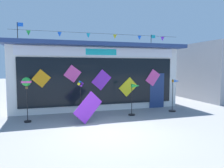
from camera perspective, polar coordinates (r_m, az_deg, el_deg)
The scene contains 8 objects.
ground_plane at distance 7.72m, azimuth -0.81°, elevation -13.26°, with size 80.00×80.00×0.00m, color gray.
kite_shop_building at distance 13.96m, azimuth -5.69°, elevation 2.42°, with size 9.65×6.30×4.99m.
wind_spinner_far_left at distance 9.66m, azimuth -22.09°, elevation -0.23°, with size 0.39×0.39×1.93m.
wind_spinner_left at distance 9.91m, azimuth -8.48°, elevation -3.75°, with size 0.33×0.33×1.75m.
wind_spinner_center_left at distance 10.37m, azimuth 6.03°, elevation -2.71°, with size 0.57×0.33×1.55m.
wind_spinner_center_right at distance 11.68m, azimuth 16.43°, elevation -2.34°, with size 0.56×0.37×1.72m.
display_kite_on_ground at distance 9.04m, azimuth -6.48°, elevation -6.27°, with size 0.69×0.03×1.25m, color purple.
neighbour_building at distance 20.01m, azimuth 24.73°, elevation 3.22°, with size 6.63×9.47×4.04m, color #99999E.
Camera 1 is at (-2.05, -7.06, 2.38)m, focal length 33.83 mm.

